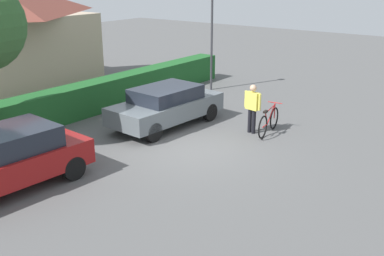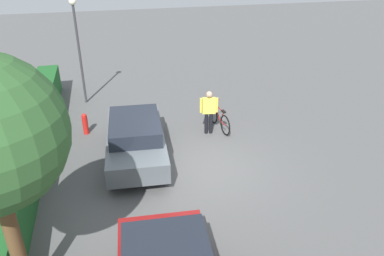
% 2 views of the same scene
% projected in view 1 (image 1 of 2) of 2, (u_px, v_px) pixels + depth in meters
% --- Properties ---
extents(ground_plane, '(60.00, 60.00, 0.00)m').
position_uv_depth(ground_plane, '(190.00, 147.00, 13.98)').
color(ground_plane, '#545454').
extents(hedge_row, '(16.80, 0.90, 1.17)m').
position_uv_depth(hedge_row, '(77.00, 101.00, 16.76)').
color(hedge_row, '#1C5524').
rests_on(hedge_row, ground).
extents(parked_car_near, '(4.08, 2.08, 1.51)m').
position_uv_depth(parked_car_near, '(8.00, 158.00, 11.15)').
color(parked_car_near, maroon).
rests_on(parked_car_near, ground).
extents(parked_car_far, '(4.32, 2.05, 1.39)m').
position_uv_depth(parked_car_far, '(166.00, 105.00, 15.73)').
color(parked_car_far, slate).
rests_on(parked_car_far, ground).
extents(bicycle, '(1.83, 0.50, 0.95)m').
position_uv_depth(bicycle, '(269.00, 122.00, 15.06)').
color(bicycle, black).
rests_on(bicycle, ground).
extents(person_rider, '(0.27, 0.66, 1.65)m').
position_uv_depth(person_rider, '(252.00, 105.00, 14.95)').
color(person_rider, black).
rests_on(person_rider, ground).
extents(street_lamp, '(0.28, 0.28, 4.39)m').
position_uv_depth(street_lamp, '(212.00, 27.00, 19.94)').
color(street_lamp, '#38383D').
rests_on(street_lamp, ground).
extents(fire_hydrant, '(0.20, 0.20, 0.81)m').
position_uv_depth(fire_hydrant, '(169.00, 95.00, 18.38)').
color(fire_hydrant, red).
rests_on(fire_hydrant, ground).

